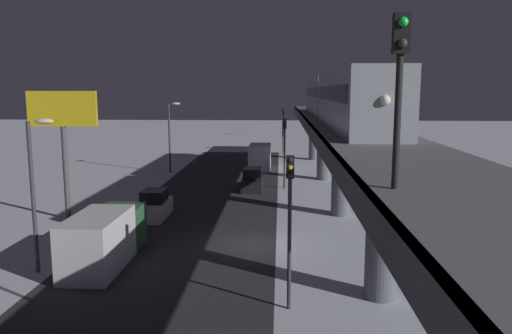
# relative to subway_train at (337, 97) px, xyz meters

# --- Properties ---
(ground_plane) EXTENTS (240.00, 240.00, 0.00)m
(ground_plane) POSITION_rel_subway_train_xyz_m (6.01, 11.61, -8.45)
(ground_plane) COLOR silver
(avenue_asphalt) EXTENTS (11.00, 86.80, 0.01)m
(avenue_asphalt) POSITION_rel_subway_train_xyz_m (10.10, 11.61, -8.45)
(avenue_asphalt) COLOR #28282D
(avenue_asphalt) RESTS_ON ground_plane
(elevated_railway) EXTENTS (5.00, 86.80, 6.67)m
(elevated_railway) POSITION_rel_subway_train_xyz_m (0.09, 11.61, -2.71)
(elevated_railway) COLOR slate
(elevated_railway) RESTS_ON ground_plane
(subway_train) EXTENTS (2.94, 36.87, 3.40)m
(subway_train) POSITION_rel_subway_train_xyz_m (0.00, 0.00, 0.00)
(subway_train) COLOR #999EA8
(subway_train) RESTS_ON elevated_railway
(rail_signal) EXTENTS (0.36, 0.41, 4.00)m
(rail_signal) POSITION_rel_subway_train_xyz_m (1.71, 28.07, 0.95)
(rail_signal) COLOR black
(rail_signal) RESTS_ON elevated_railway
(sedan_white) EXTENTS (1.80, 4.22, 1.97)m
(sedan_white) POSITION_rel_subway_train_xyz_m (13.30, 5.69, -7.65)
(sedan_white) COLOR silver
(sedan_white) RESTS_ON ground_plane
(sedan_black) EXTENTS (1.80, 4.47, 1.97)m
(sedan_black) POSITION_rel_subway_train_xyz_m (6.90, -4.63, -7.65)
(sedan_black) COLOR black
(sedan_black) RESTS_ON ground_plane
(box_truck) EXTENTS (2.40, 7.40, 2.80)m
(box_truck) POSITION_rel_subway_train_xyz_m (6.70, -17.33, -7.10)
(box_truck) COLOR #A51E1E
(box_truck) RESTS_ON ground_plane
(delivery_van) EXTENTS (2.40, 7.40, 2.80)m
(delivery_van) POSITION_rel_subway_train_xyz_m (13.50, 15.09, -7.10)
(delivery_van) COLOR #2D6038
(delivery_van) RESTS_ON ground_plane
(traffic_light_near) EXTENTS (0.32, 0.44, 6.40)m
(traffic_light_near) POSITION_rel_subway_train_xyz_m (4.00, 20.19, -4.25)
(traffic_light_near) COLOR #2D2D2D
(traffic_light_near) RESTS_ON ground_plane
(traffic_light_mid) EXTENTS (0.32, 0.44, 6.40)m
(traffic_light_mid) POSITION_rel_subway_train_xyz_m (4.00, -5.18, -4.25)
(traffic_light_mid) COLOR #2D2D2D
(traffic_light_mid) RESTS_ON ground_plane
(traffic_light_far) EXTENTS (0.32, 0.44, 6.40)m
(traffic_light_far) POSITION_rel_subway_train_xyz_m (4.00, -30.56, -4.25)
(traffic_light_far) COLOR #2D2D2D
(traffic_light_far) RESTS_ON ground_plane
(traffic_light_distant) EXTENTS (0.32, 0.44, 6.40)m
(traffic_light_distant) POSITION_rel_subway_train_xyz_m (4.00, -55.94, -4.25)
(traffic_light_distant) COLOR #2D2D2D
(traffic_light_distant) RESTS_ON ground_plane
(commercial_billboard) EXTENTS (4.80, 0.36, 8.90)m
(commercial_billboard) POSITION_rel_subway_train_xyz_m (19.27, 6.36, -1.62)
(commercial_billboard) COLOR #4C4C51
(commercial_billboard) RESTS_ON ground_plane
(street_lamp_near) EXTENTS (1.35, 0.44, 7.65)m
(street_lamp_near) POSITION_rel_subway_train_xyz_m (16.17, 16.61, -3.64)
(street_lamp_near) COLOR #38383D
(street_lamp_near) RESTS_ON ground_plane
(street_lamp_far) EXTENTS (1.35, 0.44, 7.65)m
(street_lamp_far) POSITION_rel_subway_train_xyz_m (16.17, -13.39, -3.64)
(street_lamp_far) COLOR #38383D
(street_lamp_far) RESTS_ON ground_plane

